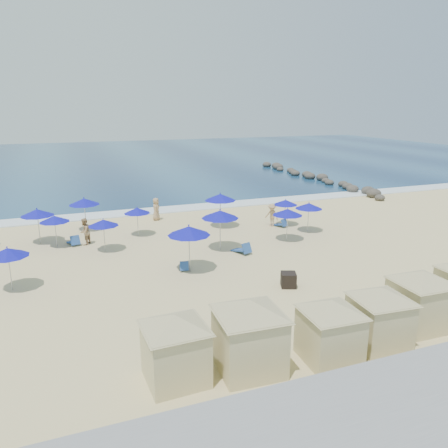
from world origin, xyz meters
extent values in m
plane|color=#D8C389|center=(0.00, 0.00, 0.00)|extent=(160.00, 160.00, 0.00)
cube|color=navy|center=(0.00, 55.00, 0.03)|extent=(160.00, 80.00, 0.06)
cube|color=white|center=(0.00, 15.50, 0.04)|extent=(160.00, 2.50, 0.08)
cube|color=gray|center=(0.00, -13.00, 0.55)|extent=(160.00, 2.20, 1.10)
ellipsoid|color=#312C29|center=(23.40, 12.00, 0.28)|extent=(1.00, 1.00, 0.65)
ellipsoid|color=#312C29|center=(23.88, 13.50, 0.41)|extent=(1.48, 1.48, 0.96)
ellipsoid|color=#312C29|center=(24.36, 15.00, 0.39)|extent=(1.40, 1.40, 0.91)
ellipsoid|color=#312C29|center=(23.52, 16.50, 0.36)|extent=(1.32, 1.32, 0.86)
ellipsoid|color=#312C29|center=(24.00, 18.00, 0.34)|extent=(1.24, 1.24, 0.81)
ellipsoid|color=#312C29|center=(24.48, 19.50, 0.32)|extent=(1.16, 1.16, 0.75)
ellipsoid|color=#312C29|center=(23.64, 21.00, 0.30)|extent=(1.08, 1.08, 0.70)
ellipsoid|color=#312C29|center=(24.12, 22.50, 0.28)|extent=(1.00, 1.00, 0.65)
ellipsoid|color=#312C29|center=(24.60, 24.00, 0.41)|extent=(1.48, 1.48, 0.96)
ellipsoid|color=#312C29|center=(23.76, 25.50, 0.39)|extent=(1.40, 1.40, 0.91)
ellipsoid|color=#312C29|center=(24.24, 27.00, 0.36)|extent=(1.32, 1.32, 0.86)
ellipsoid|color=#312C29|center=(23.40, 28.50, 0.34)|extent=(1.24, 1.24, 0.81)
ellipsoid|color=#312C29|center=(23.88, 30.00, 0.32)|extent=(1.16, 1.16, 0.75)
ellipsoid|color=#312C29|center=(24.36, 31.50, 0.30)|extent=(1.08, 1.08, 0.70)
ellipsoid|color=#312C29|center=(23.52, 33.00, 0.28)|extent=(1.00, 1.00, 0.65)
ellipsoid|color=#312C29|center=(24.00, 34.50, 0.41)|extent=(1.48, 1.48, 0.96)
ellipsoid|color=#312C29|center=(24.48, 36.00, 0.39)|extent=(1.40, 1.40, 0.91)
ellipsoid|color=#312C29|center=(23.64, 37.50, 0.36)|extent=(1.32, 1.32, 0.86)
cube|color=black|center=(4.62, -3.45, 0.38)|extent=(0.98, 0.98, 0.75)
cube|color=beige|center=(-2.86, -9.08, 0.98)|extent=(2.04, 2.04, 1.96)
cube|color=tan|center=(-2.86, -9.08, 1.96)|extent=(2.14, 2.14, 0.08)
pyramid|color=tan|center=(-2.86, -9.08, 2.45)|extent=(4.30, 4.30, 0.49)
cube|color=beige|center=(-0.28, -9.40, 1.08)|extent=(2.26, 2.26, 2.15)
cube|color=tan|center=(-0.28, -9.40, 2.15)|extent=(2.38, 2.38, 0.09)
pyramid|color=tan|center=(-0.28, -9.40, 2.69)|extent=(4.71, 4.71, 0.54)
cube|color=beige|center=(2.72, -9.88, 0.95)|extent=(1.98, 1.98, 1.90)
cube|color=tan|center=(2.72, -9.88, 1.90)|extent=(2.08, 2.08, 0.08)
pyramid|color=tan|center=(2.72, -9.88, 2.38)|extent=(4.17, 4.17, 0.48)
cube|color=beige|center=(5.10, -9.70, 0.97)|extent=(2.07, 2.07, 1.93)
cube|color=tan|center=(5.10, -9.70, 1.93)|extent=(2.17, 2.17, 0.08)
pyramid|color=tan|center=(5.10, -9.70, 2.42)|extent=(4.22, 4.22, 0.48)
cube|color=beige|center=(7.64, -9.15, 1.02)|extent=(2.08, 2.08, 2.03)
cube|color=tan|center=(7.64, -9.15, 2.03)|extent=(2.18, 2.18, 0.08)
pyramid|color=tan|center=(7.64, -9.15, 2.54)|extent=(4.46, 4.46, 0.51)
cylinder|color=#A5A8AD|center=(-6.50, 7.89, 0.87)|extent=(0.05, 0.05, 1.75)
cone|color=#0E0FA2|center=(-6.50, 7.89, 1.91)|extent=(1.93, 1.93, 0.41)
sphere|color=#0E0FA2|center=(-6.50, 7.89, 2.16)|extent=(0.07, 0.07, 0.07)
cylinder|color=#A5A8AD|center=(-8.71, 1.21, 0.93)|extent=(0.05, 0.05, 1.85)
cone|color=#0E0FA2|center=(-8.71, 1.21, 2.02)|extent=(2.04, 2.04, 0.44)
sphere|color=#0E0FA2|center=(-8.71, 1.21, 2.29)|extent=(0.08, 0.08, 0.08)
cylinder|color=#A5A8AD|center=(-4.39, 11.30, 1.01)|extent=(0.05, 0.05, 2.02)
cone|color=#0E0FA2|center=(-4.39, 11.30, 2.20)|extent=(2.23, 2.23, 0.48)
sphere|color=#0E0FA2|center=(-4.39, 11.30, 2.50)|extent=(0.09, 0.09, 0.09)
cylinder|color=#A5A8AD|center=(-3.61, 5.81, 0.87)|extent=(0.05, 0.05, 1.74)
cone|color=#0E0FA2|center=(-3.61, 5.81, 1.90)|extent=(1.92, 1.92, 0.41)
sphere|color=#0E0FA2|center=(-3.61, 5.81, 2.15)|extent=(0.07, 0.07, 0.07)
cylinder|color=#A5A8AD|center=(0.48, 0.50, 1.09)|extent=(0.06, 0.06, 2.18)
cone|color=#0E0FA2|center=(0.48, 0.50, 2.38)|extent=(2.41, 2.41, 0.52)
sphere|color=#0E0FA2|center=(0.48, 0.50, 2.69)|extent=(0.09, 0.09, 0.09)
cylinder|color=#A5A8AD|center=(-0.99, 8.55, 0.85)|extent=(0.04, 0.04, 1.69)
cone|color=#0E0FA2|center=(-0.99, 8.55, 1.85)|extent=(1.87, 1.87, 0.40)
sphere|color=#0E0FA2|center=(-0.99, 8.55, 2.09)|extent=(0.07, 0.07, 0.07)
cylinder|color=#A5A8AD|center=(3.42, 3.43, 1.09)|extent=(0.06, 0.06, 2.17)
cone|color=#0E0FA2|center=(3.42, 3.43, 2.37)|extent=(2.40, 2.40, 0.51)
sphere|color=#0E0FA2|center=(3.42, 3.43, 2.69)|extent=(0.09, 0.09, 0.09)
cylinder|color=#A5A8AD|center=(5.32, 8.50, 1.08)|extent=(0.06, 0.06, 2.16)
cone|color=#0E0FA2|center=(5.32, 8.50, 2.36)|extent=(2.39, 2.39, 0.51)
sphere|color=#0E0FA2|center=(5.32, 8.50, 2.67)|extent=(0.09, 0.09, 0.09)
cylinder|color=#A5A8AD|center=(10.20, 7.18, 0.85)|extent=(0.04, 0.04, 1.69)
cone|color=#0E0FA2|center=(10.20, 7.18, 1.85)|extent=(1.87, 1.87, 0.40)
sphere|color=#0E0FA2|center=(10.20, 7.18, 2.09)|extent=(0.07, 0.07, 0.07)
cylinder|color=#A5A8AD|center=(8.41, 3.63, 0.93)|extent=(0.05, 0.05, 1.87)
cone|color=#0E0FA2|center=(8.41, 3.63, 2.04)|extent=(2.06, 2.06, 0.44)
sphere|color=#0E0FA2|center=(8.41, 3.63, 2.31)|extent=(0.08, 0.08, 0.08)
cylinder|color=#A5A8AD|center=(10.93, 5.00, 0.90)|extent=(0.05, 0.05, 1.80)
cone|color=#0E0FA2|center=(10.93, 5.00, 1.97)|extent=(1.99, 1.99, 0.43)
sphere|color=#0E0FA2|center=(10.93, 5.00, 2.23)|extent=(0.08, 0.08, 0.08)
cylinder|color=#A5A8AD|center=(-7.55, 9.13, 0.98)|extent=(0.05, 0.05, 1.96)
cone|color=#0E0FA2|center=(-7.55, 9.13, 2.14)|extent=(2.17, 2.17, 0.46)
sphere|color=#0E0FA2|center=(-7.55, 9.13, 2.43)|extent=(0.08, 0.08, 0.08)
cube|color=#274C8F|center=(-5.47, 8.04, 0.17)|extent=(0.88, 1.37, 0.35)
cube|color=#274C8F|center=(-5.35, 7.52, 0.43)|extent=(0.66, 0.48, 0.61)
cube|color=#274C8F|center=(0.26, 0.91, 0.14)|extent=(0.73, 1.14, 0.29)
cube|color=#274C8F|center=(0.16, 0.48, 0.35)|extent=(0.55, 0.40, 0.51)
cube|color=#274C8F|center=(4.44, 2.39, 0.18)|extent=(1.01, 1.46, 0.37)
cube|color=#274C8F|center=(4.61, 1.86, 0.45)|extent=(0.71, 0.54, 0.65)
cube|color=#274C8F|center=(9.67, 7.08, 0.16)|extent=(0.95, 1.28, 0.32)
cube|color=#274C8F|center=(9.86, 6.63, 0.39)|extent=(0.63, 0.51, 0.56)
imported|color=tan|center=(-4.70, 7.69, 0.91)|extent=(1.06, 1.12, 1.82)
imported|color=tan|center=(9.13, 7.35, 0.89)|extent=(1.13, 1.33, 1.78)
imported|color=tan|center=(1.18, 12.38, 0.92)|extent=(0.88, 1.05, 1.84)
camera|label=1|loc=(-5.98, -21.84, 9.10)|focal=35.00mm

